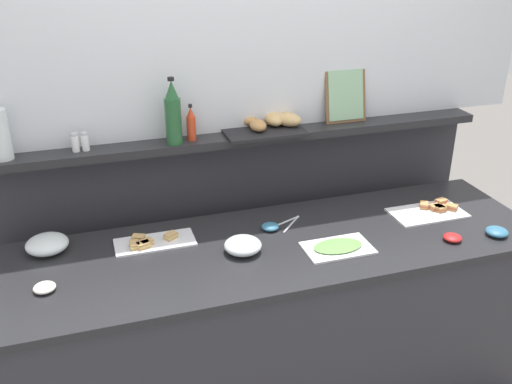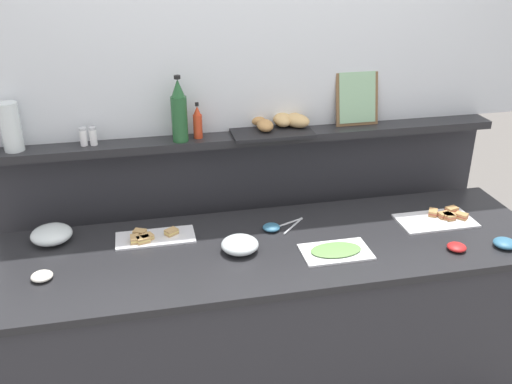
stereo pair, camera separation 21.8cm
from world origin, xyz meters
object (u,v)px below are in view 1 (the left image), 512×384
object	(u,v)px
sandwich_platter_front	(152,242)
condiment_bowl_teal	(453,238)
condiment_bowl_dark	(497,232)
salt_shaker	(75,142)
glass_bowl_large	(243,246)
condiment_bowl_red	(45,288)
wine_bottle_green	(173,114)
hot_sauce_bottle	(191,124)
framed_picture	(345,95)
sandwich_platter_side	(431,211)
glass_bowl_medium	(47,245)
condiment_bowl_cream	(270,227)
pepper_shaker	(85,141)
bread_basket	(270,123)
cold_cuts_platter	(338,247)
serving_tongs	(288,223)

from	to	relation	value
sandwich_platter_front	condiment_bowl_teal	distance (m)	1.37
condiment_bowl_dark	salt_shaker	distance (m)	1.98
glass_bowl_large	condiment_bowl_red	world-z (taller)	glass_bowl_large
wine_bottle_green	salt_shaker	xyz separation A→B (m)	(-0.45, 0.03, -0.10)
condiment_bowl_red	hot_sauce_bottle	bearing A→B (deg)	36.76
hot_sauce_bottle	condiment_bowl_red	bearing A→B (deg)	-143.24
hot_sauce_bottle	framed_picture	bearing A→B (deg)	3.01
sandwich_platter_side	glass_bowl_medium	distance (m)	1.83
condiment_bowl_cream	pepper_shaker	bearing A→B (deg)	156.90
pepper_shaker	bread_basket	xyz separation A→B (m)	(0.90, 0.03, -0.01)
sandwich_platter_side	condiment_bowl_teal	size ratio (longest dim) A/B	4.35
cold_cuts_platter	pepper_shaker	bearing A→B (deg)	149.47
serving_tongs	pepper_shaker	size ratio (longest dim) A/B	2.01
glass_bowl_large	sandwich_platter_side	bearing A→B (deg)	4.52
salt_shaker	bread_basket	world-z (taller)	salt_shaker
serving_tongs	pepper_shaker	bearing A→B (deg)	160.73
bread_basket	framed_picture	bearing A→B (deg)	1.67
salt_shaker	pepper_shaker	world-z (taller)	same
framed_picture	hot_sauce_bottle	bearing A→B (deg)	-176.99
condiment_bowl_cream	cold_cuts_platter	bearing A→B (deg)	-49.00
condiment_bowl_red	serving_tongs	distance (m)	1.13
hot_sauce_bottle	bread_basket	size ratio (longest dim) A/B	0.42
cold_cuts_platter	condiment_bowl_cream	bearing A→B (deg)	131.00
cold_cuts_platter	condiment_bowl_red	world-z (taller)	condiment_bowl_red
condiment_bowl_teal	glass_bowl_medium	bearing A→B (deg)	165.47
sandwich_platter_front	framed_picture	distance (m)	1.24
pepper_shaker	serving_tongs	bearing A→B (deg)	-19.27
condiment_bowl_teal	serving_tongs	world-z (taller)	condiment_bowl_teal
condiment_bowl_teal	pepper_shaker	xyz separation A→B (m)	(-1.54, 0.68, 0.40)
cold_cuts_platter	bread_basket	bearing A→B (deg)	100.15
sandwich_platter_side	bread_basket	size ratio (longest dim) A/B	0.88
framed_picture	sandwich_platter_front	bearing A→B (deg)	-162.52
glass_bowl_medium	pepper_shaker	size ratio (longest dim) A/B	2.13
serving_tongs	pepper_shaker	xyz separation A→B (m)	(-0.88, 0.31, 0.41)
condiment_bowl_red	condiment_bowl_teal	xyz separation A→B (m)	(1.77, -0.14, -0.00)
condiment_bowl_red	serving_tongs	xyz separation A→B (m)	(1.11, 0.23, -0.01)
cold_cuts_platter	bread_basket	xyz separation A→B (m)	(-0.11, 0.62, 0.39)
sandwich_platter_front	condiment_bowl_red	xyz separation A→B (m)	(-0.46, -0.24, 0.00)
sandwich_platter_front	condiment_bowl_teal	size ratio (longest dim) A/B	4.24
glass_bowl_large	wine_bottle_green	xyz separation A→B (m)	(-0.20, 0.46, 0.48)
condiment_bowl_dark	hot_sauce_bottle	distance (m)	1.52
cold_cuts_platter	serving_tongs	xyz separation A→B (m)	(-0.13, 0.29, -0.00)
cold_cuts_platter	framed_picture	distance (m)	0.86
framed_picture	cold_cuts_platter	bearing A→B (deg)	-115.75
sandwich_platter_side	condiment_bowl_teal	distance (m)	0.28
serving_tongs	condiment_bowl_teal	bearing A→B (deg)	-29.68
cold_cuts_platter	condiment_bowl_dark	world-z (taller)	condiment_bowl_dark
glass_bowl_large	glass_bowl_medium	xyz separation A→B (m)	(-0.82, 0.26, 0.00)
hot_sauce_bottle	glass_bowl_large	bearing A→B (deg)	-77.32
pepper_shaker	condiment_bowl_dark	bearing A→B (deg)	-21.72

